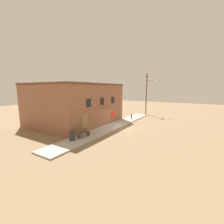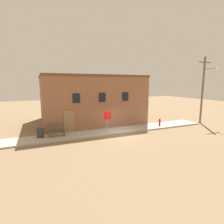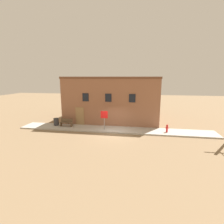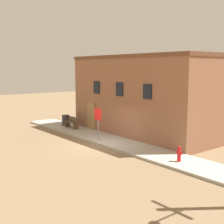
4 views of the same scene
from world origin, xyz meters
name	(u,v)px [view 1 (image 1 of 4)]	position (x,y,z in m)	size (l,w,h in m)	color
ground_plane	(121,128)	(0.00, 0.00, 0.00)	(80.00, 80.00, 0.00)	#846B4C
sidewalk	(113,126)	(0.00, 1.15, 0.07)	(20.83, 2.30, 0.14)	#B2ADA3
brick_building	(76,104)	(-0.85, 6.90, 2.84)	(11.42, 9.34, 5.68)	#8E5B42
fire_hydrant	(131,116)	(5.44, 0.94, 0.54)	(0.40, 0.19, 0.80)	red
stop_sign	(113,116)	(-0.98, 0.56, 1.59)	(0.75, 0.06, 2.05)	gray
bench	(83,133)	(-5.53, 1.33, 0.56)	(1.35, 0.44, 0.86)	brown
trash_bin	(72,136)	(-6.87, 1.53, 0.56)	(0.61, 0.61, 0.83)	#333338
utility_pole	(147,92)	(11.24, 0.41, 4.27)	(1.80, 1.89, 7.83)	brown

